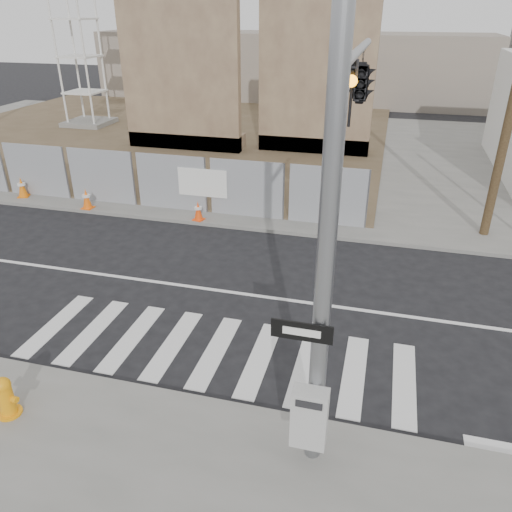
% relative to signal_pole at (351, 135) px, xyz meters
% --- Properties ---
extents(ground, '(100.00, 100.00, 0.00)m').
position_rel_signal_pole_xyz_m(ground, '(-2.49, 2.05, -4.78)').
color(ground, black).
rests_on(ground, ground).
extents(sidewalk_far, '(50.00, 20.00, 0.12)m').
position_rel_signal_pole_xyz_m(sidewalk_far, '(-2.49, 16.05, -4.72)').
color(sidewalk_far, slate).
rests_on(sidewalk_far, ground).
extents(signal_pole, '(0.96, 5.87, 7.00)m').
position_rel_signal_pole_xyz_m(signal_pole, '(0.00, 0.00, 0.00)').
color(signal_pole, gray).
rests_on(signal_pole, sidewalk_near).
extents(chain_link_fence, '(24.60, 0.04, 2.00)m').
position_rel_signal_pole_xyz_m(chain_link_fence, '(-12.49, 7.05, -3.66)').
color(chain_link_fence, gray).
rests_on(chain_link_fence, sidewalk_far).
extents(concrete_wall_left, '(6.00, 1.30, 8.00)m').
position_rel_signal_pole_xyz_m(concrete_wall_left, '(-9.49, 15.13, -1.40)').
color(concrete_wall_left, brown).
rests_on(concrete_wall_left, sidewalk_far).
extents(concrete_wall_right, '(5.50, 1.30, 8.00)m').
position_rel_signal_pole_xyz_m(concrete_wall_right, '(-2.99, 16.13, -1.40)').
color(concrete_wall_right, brown).
rests_on(concrete_wall_right, sidewalk_far).
extents(fire_hydrant, '(0.51, 0.48, 0.81)m').
position_rel_signal_pole_xyz_m(fire_hydrant, '(-5.46, -3.29, -4.26)').
color(fire_hydrant, orange).
rests_on(fire_hydrant, sidewalk_near).
extents(traffic_cone_b, '(0.51, 0.51, 0.78)m').
position_rel_signal_pole_xyz_m(traffic_cone_b, '(-12.86, 6.74, -4.28)').
color(traffic_cone_b, orange).
rests_on(traffic_cone_b, sidewalk_far).
extents(traffic_cone_c, '(0.40, 0.40, 0.74)m').
position_rel_signal_pole_xyz_m(traffic_cone_c, '(-9.75, 6.27, -4.30)').
color(traffic_cone_c, '#FF630D').
rests_on(traffic_cone_c, sidewalk_far).
extents(traffic_cone_d, '(0.42, 0.42, 0.68)m').
position_rel_signal_pole_xyz_m(traffic_cone_d, '(-5.42, 6.27, -4.33)').
color(traffic_cone_d, '#FC460D').
rests_on(traffic_cone_d, sidewalk_far).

